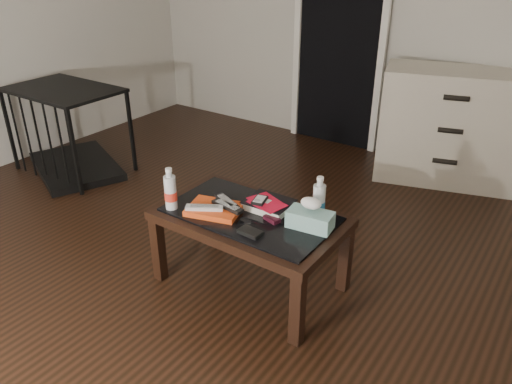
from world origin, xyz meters
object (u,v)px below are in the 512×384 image
at_px(dresser, 459,127).
at_px(water_bottle_right, 319,198).
at_px(water_bottle_left, 170,188).
at_px(tissue_box, 310,220).
at_px(textbook, 269,205).
at_px(coffee_table, 250,224).
at_px(pet_crate, 72,144).

bearing_deg(dresser, water_bottle_right, -113.09).
xyz_separation_m(water_bottle_left, tissue_box, (0.72, 0.25, -0.07)).
bearing_deg(textbook, water_bottle_left, -147.15).
distance_m(coffee_table, pet_crate, 2.21).
bearing_deg(water_bottle_left, tissue_box, 19.20).
relative_size(dresser, water_bottle_right, 5.43).
height_order(pet_crate, tissue_box, pet_crate).
bearing_deg(textbook, dresser, 74.60).
xyz_separation_m(water_bottle_right, tissue_box, (0.01, -0.11, -0.07)).
bearing_deg(tissue_box, textbook, 162.90).
height_order(water_bottle_left, water_bottle_right, same).
xyz_separation_m(dresser, water_bottle_left, (-0.93, -2.28, 0.13)).
height_order(water_bottle_left, tissue_box, water_bottle_left).
relative_size(coffee_table, tissue_box, 4.35).
distance_m(textbook, water_bottle_right, 0.29).
bearing_deg(tissue_box, pet_crate, 163.69).
bearing_deg(water_bottle_right, pet_crate, 173.69).
xyz_separation_m(textbook, tissue_box, (0.28, -0.05, 0.02)).
xyz_separation_m(coffee_table, water_bottle_right, (0.32, 0.17, 0.18)).
height_order(pet_crate, water_bottle_left, pet_crate).
bearing_deg(water_bottle_right, textbook, -166.97).
height_order(pet_crate, textbook, pet_crate).
distance_m(pet_crate, textbook, 2.25).
distance_m(dresser, water_bottle_left, 2.46).
bearing_deg(water_bottle_left, textbook, 34.27).
bearing_deg(dresser, tissue_box, -112.37).
xyz_separation_m(coffee_table, pet_crate, (-2.15, 0.44, -0.17)).
relative_size(water_bottle_left, tissue_box, 1.03).
height_order(coffee_table, tissue_box, tissue_box).
xyz_separation_m(textbook, water_bottle_right, (0.27, 0.06, 0.10)).
bearing_deg(pet_crate, coffee_table, 11.65).
bearing_deg(tissue_box, water_bottle_right, 89.05).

